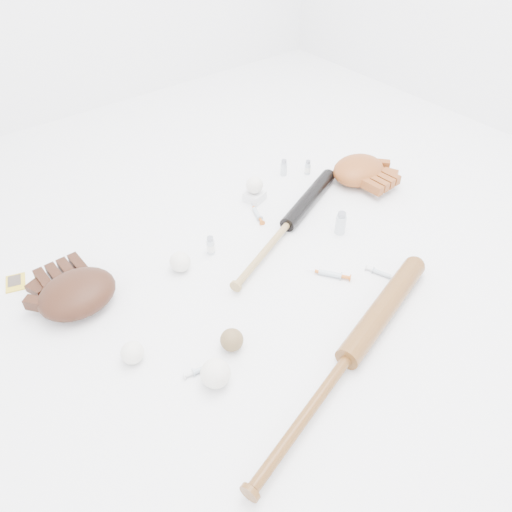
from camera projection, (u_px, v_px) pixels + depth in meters
bat_dark at (288, 224)px, 1.82m from camera, size 0.75×0.35×0.06m
bat_wood at (348, 358)px, 1.36m from camera, size 0.95×0.32×0.07m
glove_dark at (77, 293)px, 1.52m from camera, size 0.29×0.29×0.10m
glove_tan at (358, 170)px, 2.06m from camera, size 0.29×0.29×0.10m
trading_card at (15, 283)px, 1.63m from camera, size 0.08×0.10×0.00m
pedestal at (255, 196)px, 1.97m from camera, size 0.09×0.09×0.04m
baseball_on_pedestal at (255, 185)px, 1.93m from camera, size 0.07×0.07×0.07m
baseball_left at (132, 353)px, 1.38m from camera, size 0.06×0.06×0.06m
baseball_upper at (180, 262)px, 1.65m from camera, size 0.07×0.07×0.07m
baseball_mid at (216, 373)px, 1.32m from camera, size 0.08×0.08×0.08m
baseball_aged at (232, 340)px, 1.41m from camera, size 0.07×0.07×0.07m
syringe_0 at (204, 368)px, 1.37m from camera, size 0.14×0.05×0.02m
syringe_1 at (330, 274)px, 1.65m from camera, size 0.12×0.15×0.02m
syringe_2 at (257, 214)px, 1.90m from camera, size 0.08×0.15×0.02m
syringe_3 at (382, 273)px, 1.65m from camera, size 0.07×0.13×0.02m
vial_0 at (284, 167)px, 2.10m from camera, size 0.03×0.03×0.07m
vial_1 at (308, 167)px, 2.11m from camera, size 0.02×0.02×0.06m
vial_2 at (211, 245)px, 1.72m from camera, size 0.03×0.03×0.07m
vial_3 at (341, 223)px, 1.80m from camera, size 0.04×0.04×0.09m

